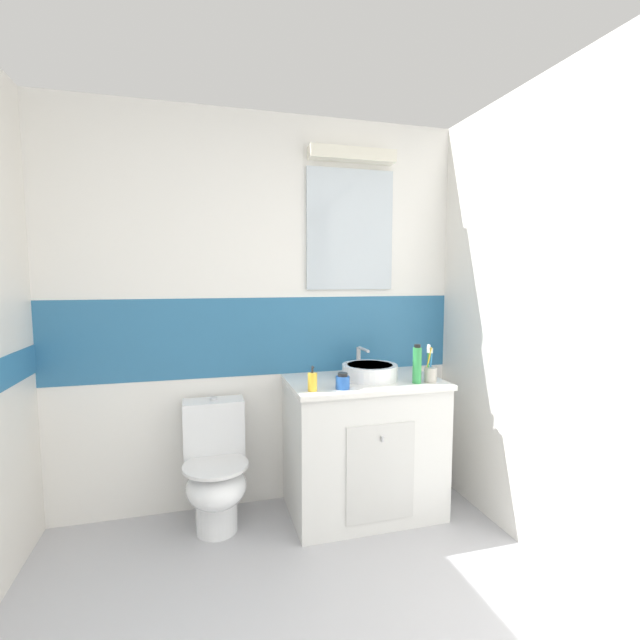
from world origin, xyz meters
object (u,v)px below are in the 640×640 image
object	(u,v)px
hair_gel_jar	(343,382)
toothbrush_cup	(430,373)
sink_basin	(370,371)
toilet	(216,470)
soap_dispenser	(312,382)
shampoo_bottle_tall	(417,365)

from	to	relation	value
hair_gel_jar	toothbrush_cup	bearing A→B (deg)	1.81
sink_basin	toothbrush_cup	distance (m)	0.37
toilet	soap_dispenser	size ratio (longest dim) A/B	5.29
hair_gel_jar	shampoo_bottle_tall	distance (m)	0.48
sink_basin	shampoo_bottle_tall	world-z (taller)	shampoo_bottle_tall
hair_gel_jar	shampoo_bottle_tall	xyz separation A→B (m)	(0.47, 0.01, 0.07)
shampoo_bottle_tall	soap_dispenser	bearing A→B (deg)	-178.83
toothbrush_cup	hair_gel_jar	world-z (taller)	toothbrush_cup
sink_basin	hair_gel_jar	size ratio (longest dim) A/B	4.24
toilet	soap_dispenser	bearing A→B (deg)	-23.73
toilet	sink_basin	bearing A→B (deg)	-2.36
shampoo_bottle_tall	toilet	bearing A→B (deg)	169.44
hair_gel_jar	sink_basin	bearing A→B (deg)	38.96
toilet	soap_dispenser	distance (m)	0.80
hair_gel_jar	shampoo_bottle_tall	bearing A→B (deg)	1.68
toilet	soap_dispenser	xyz separation A→B (m)	(0.53, -0.23, 0.55)
sink_basin	toothbrush_cup	size ratio (longest dim) A/B	1.70
hair_gel_jar	toilet	bearing A→B (deg)	161.72
toothbrush_cup	soap_dispenser	bearing A→B (deg)	-178.67
sink_basin	soap_dispenser	distance (m)	0.46
toothbrush_cup	shampoo_bottle_tall	bearing A→B (deg)	-177.51
toilet	hair_gel_jar	xyz separation A→B (m)	(0.70, -0.23, 0.54)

